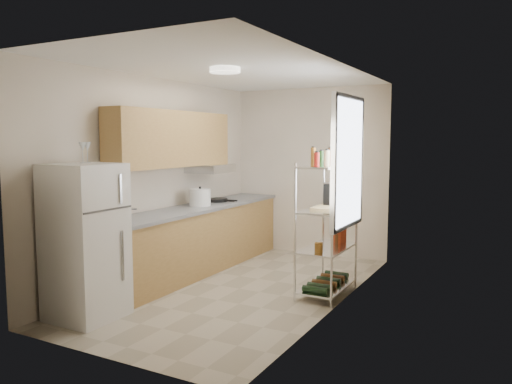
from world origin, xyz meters
The scene contains 16 objects.
room centered at (0.00, 0.00, 1.30)m, with size 2.52×4.42×2.62m.
counter_run centered at (-0.92, 0.44, 0.45)m, with size 0.63×3.51×0.90m.
upper_cabinets centered at (-1.05, 0.10, 1.81)m, with size 0.33×2.20×0.72m, color tan.
range_hood centered at (-1.00, 0.90, 1.39)m, with size 0.50×0.60×0.12m, color #B7BABC.
window centered at (1.23, 0.35, 1.55)m, with size 0.06×1.00×1.46m, color white.
bakers_rack centered at (1.00, 0.30, 1.11)m, with size 0.45×0.90×1.73m.
ceiling_dome centered at (0.00, -0.30, 2.57)m, with size 0.34×0.34×0.06m, color white.
refrigerator centered at (-0.87, -1.58, 0.78)m, with size 0.65×0.65×1.57m, color silver.
wine_glass_a centered at (-0.96, -1.43, 1.67)m, with size 0.08×0.08×0.21m, color silver, non-canonical shape.
wine_glass_b centered at (-0.93, -1.51, 1.67)m, with size 0.08×0.08×0.21m, color silver, non-canonical shape.
rice_cooker centered at (-0.92, 0.51, 1.02)m, with size 0.29×0.29×0.23m, color white.
frying_pan_large centered at (-0.97, 1.00, 0.92)m, with size 0.27×0.27×0.05m, color black.
frying_pan_small centered at (-0.94, 1.04, 0.92)m, with size 0.24×0.24×0.05m, color black.
cutting_board centered at (1.03, 0.28, 1.02)m, with size 0.31×0.41×0.03m, color tan.
espresso_machine centered at (1.01, 0.51, 1.16)m, with size 0.17×0.25×0.30m, color black.
storage_bag centered at (1.05, 0.63, 0.64)m, with size 0.10×0.14×0.16m, color #9E3113.
Camera 1 is at (2.97, -5.10, 1.80)m, focal length 35.00 mm.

